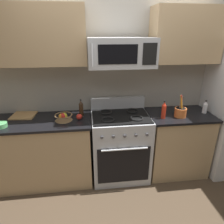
{
  "coord_description": "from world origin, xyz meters",
  "views": [
    {
      "loc": [
        -0.4,
        -1.7,
        1.94
      ],
      "look_at": [
        -0.13,
        0.53,
        1.03
      ],
      "focal_mm": 31.83,
      "sensor_mm": 36.0,
      "label": 1
    }
  ],
  "objects_px": {
    "utensil_crock": "(180,112)",
    "prep_bowl": "(1,125)",
    "microwave": "(121,53)",
    "apple_loose": "(79,117)",
    "cutting_board": "(24,115)",
    "bottle_hot_sauce": "(164,110)",
    "bottle_soy": "(81,108)",
    "bottle_vinegar": "(205,107)",
    "range_oven": "(120,145)",
    "fruit_basket": "(63,117)"
  },
  "relations": [
    {
      "from": "fruit_basket",
      "to": "apple_loose",
      "type": "distance_m",
      "value": 0.19
    },
    {
      "from": "bottle_vinegar",
      "to": "prep_bowl",
      "type": "bearing_deg",
      "value": -177.12
    },
    {
      "from": "range_oven",
      "to": "fruit_basket",
      "type": "relative_size",
      "value": 4.92
    },
    {
      "from": "apple_loose",
      "to": "bottle_soy",
      "type": "distance_m",
      "value": 0.13
    },
    {
      "from": "utensil_crock",
      "to": "apple_loose",
      "type": "height_order",
      "value": "utensil_crock"
    },
    {
      "from": "cutting_board",
      "to": "bottle_soy",
      "type": "relative_size",
      "value": 1.29
    },
    {
      "from": "microwave",
      "to": "cutting_board",
      "type": "relative_size",
      "value": 2.65
    },
    {
      "from": "bottle_soy",
      "to": "prep_bowl",
      "type": "height_order",
      "value": "bottle_soy"
    },
    {
      "from": "fruit_basket",
      "to": "cutting_board",
      "type": "bearing_deg",
      "value": 159.39
    },
    {
      "from": "range_oven",
      "to": "bottle_hot_sauce",
      "type": "xyz_separation_m",
      "value": [
        0.53,
        -0.11,
        0.54
      ]
    },
    {
      "from": "bottle_hot_sauce",
      "to": "prep_bowl",
      "type": "height_order",
      "value": "bottle_hot_sauce"
    },
    {
      "from": "bottle_soy",
      "to": "utensil_crock",
      "type": "bearing_deg",
      "value": -8.03
    },
    {
      "from": "fruit_basket",
      "to": "apple_loose",
      "type": "height_order",
      "value": "fruit_basket"
    },
    {
      "from": "range_oven",
      "to": "fruit_basket",
      "type": "xyz_separation_m",
      "value": [
        -0.73,
        -0.03,
        0.48
      ]
    },
    {
      "from": "microwave",
      "to": "bottle_vinegar",
      "type": "height_order",
      "value": "microwave"
    },
    {
      "from": "apple_loose",
      "to": "bottle_vinegar",
      "type": "height_order",
      "value": "bottle_vinegar"
    },
    {
      "from": "cutting_board",
      "to": "bottle_vinegar",
      "type": "distance_m",
      "value": 2.43
    },
    {
      "from": "apple_loose",
      "to": "microwave",
      "type": "bearing_deg",
      "value": 5.43
    },
    {
      "from": "microwave",
      "to": "utensil_crock",
      "type": "relative_size",
      "value": 2.58
    },
    {
      "from": "range_oven",
      "to": "cutting_board",
      "type": "bearing_deg",
      "value": 172.21
    },
    {
      "from": "apple_loose",
      "to": "bottle_hot_sauce",
      "type": "height_order",
      "value": "bottle_hot_sauce"
    },
    {
      "from": "range_oven",
      "to": "prep_bowl",
      "type": "relative_size",
      "value": 7.37
    },
    {
      "from": "cutting_board",
      "to": "bottle_hot_sauce",
      "type": "distance_m",
      "value": 1.83
    },
    {
      "from": "apple_loose",
      "to": "cutting_board",
      "type": "xyz_separation_m",
      "value": [
        -0.73,
        0.2,
        -0.03
      ]
    },
    {
      "from": "microwave",
      "to": "prep_bowl",
      "type": "bearing_deg",
      "value": -173.48
    },
    {
      "from": "fruit_basket",
      "to": "bottle_hot_sauce",
      "type": "xyz_separation_m",
      "value": [
        1.26,
        -0.09,
        0.06
      ]
    },
    {
      "from": "bottle_soy",
      "to": "bottle_vinegar",
      "type": "distance_m",
      "value": 1.67
    },
    {
      "from": "microwave",
      "to": "apple_loose",
      "type": "relative_size",
      "value": 10.52
    },
    {
      "from": "range_oven",
      "to": "apple_loose",
      "type": "height_order",
      "value": "range_oven"
    },
    {
      "from": "apple_loose",
      "to": "bottle_vinegar",
      "type": "xyz_separation_m",
      "value": [
        1.69,
        0.02,
        0.04
      ]
    },
    {
      "from": "range_oven",
      "to": "utensil_crock",
      "type": "distance_m",
      "value": 0.93
    },
    {
      "from": "utensil_crock",
      "to": "bottle_hot_sauce",
      "type": "distance_m",
      "value": 0.24
    },
    {
      "from": "microwave",
      "to": "utensil_crock",
      "type": "xyz_separation_m",
      "value": [
        0.77,
        -0.12,
        -0.74
      ]
    },
    {
      "from": "microwave",
      "to": "bottle_vinegar",
      "type": "bearing_deg",
      "value": -1.67
    },
    {
      "from": "fruit_basket",
      "to": "bottle_hot_sauce",
      "type": "height_order",
      "value": "bottle_hot_sauce"
    },
    {
      "from": "utensil_crock",
      "to": "bottle_soy",
      "type": "bearing_deg",
      "value": 171.97
    },
    {
      "from": "apple_loose",
      "to": "bottle_hot_sauce",
      "type": "relative_size",
      "value": 0.31
    },
    {
      "from": "range_oven",
      "to": "fruit_basket",
      "type": "distance_m",
      "value": 0.87
    },
    {
      "from": "bottle_vinegar",
      "to": "bottle_hot_sauce",
      "type": "bearing_deg",
      "value": -170.28
    },
    {
      "from": "microwave",
      "to": "fruit_basket",
      "type": "xyz_separation_m",
      "value": [
        -0.73,
        -0.06,
        -0.76
      ]
    },
    {
      "from": "apple_loose",
      "to": "bottle_soy",
      "type": "bearing_deg",
      "value": 77.06
    },
    {
      "from": "utensil_crock",
      "to": "bottle_soy",
      "type": "relative_size",
      "value": 1.33
    },
    {
      "from": "range_oven",
      "to": "cutting_board",
      "type": "distance_m",
      "value": 1.35
    },
    {
      "from": "bottle_soy",
      "to": "bottle_hot_sauce",
      "type": "bearing_deg",
      "value": -11.04
    },
    {
      "from": "fruit_basket",
      "to": "prep_bowl",
      "type": "bearing_deg",
      "value": -171.27
    },
    {
      "from": "bottle_soy",
      "to": "microwave",
      "type": "bearing_deg",
      "value": -7.01
    },
    {
      "from": "range_oven",
      "to": "fruit_basket",
      "type": "bearing_deg",
      "value": -177.67
    },
    {
      "from": "microwave",
      "to": "bottle_hot_sauce",
      "type": "height_order",
      "value": "microwave"
    },
    {
      "from": "utensil_crock",
      "to": "prep_bowl",
      "type": "xyz_separation_m",
      "value": [
        -2.21,
        -0.05,
        -0.04
      ]
    },
    {
      "from": "bottle_vinegar",
      "to": "microwave",
      "type": "bearing_deg",
      "value": 178.33
    }
  ]
}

